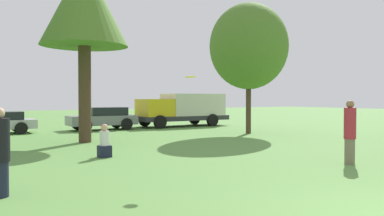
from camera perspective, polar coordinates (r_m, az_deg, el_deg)
name	(u,v)px	position (r m, az deg, el deg)	size (l,w,h in m)	color
person_catcher	(350,132)	(11.41, 22.55, -3.31)	(0.32, 0.32, 1.77)	#726651
frisbee	(191,77)	(8.93, -0.22, 4.68)	(0.24, 0.24, 0.06)	yellow
bystander_sitting	(104,143)	(12.15, -12.97, -5.15)	(0.38, 0.32, 1.03)	#191E33
tree_1	(84,5)	(16.84, -15.83, 14.63)	(3.57, 3.57, 7.55)	#473323
tree_2	(249,46)	(20.20, 8.48, 9.09)	(4.06, 4.06, 6.76)	#473323
parked_car_grey	(103,118)	(22.80, -13.13, -1.45)	(3.86, 1.86, 1.31)	slate
delivery_truck_yellow	(183,108)	(25.16, -1.40, -0.03)	(6.17, 2.49, 2.14)	#2D2D33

